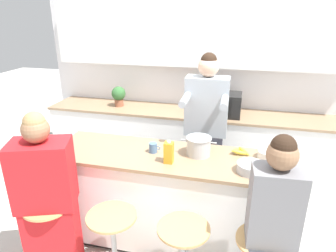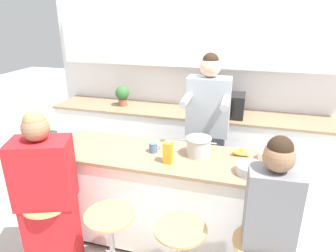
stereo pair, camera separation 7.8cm
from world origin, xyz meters
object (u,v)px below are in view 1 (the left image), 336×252
Objects in this scene: person_cooking at (205,137)px; potted_plant at (119,95)px; person_seated_near at (269,241)px; cooking_pot at (199,146)px; fruit_bowl at (251,168)px; bar_stool_center_left at (114,247)px; bar_stool_leftmost at (52,235)px; kitchen_island at (166,199)px; microwave at (221,104)px; banana_bunch at (240,151)px; person_wrapped_blanket at (48,203)px; coffee_cup_near at (153,148)px; juice_carton at (169,152)px.

person_cooking reaches higher than potted_plant.
person_seated_near is 2.72m from potted_plant.
fruit_bowl is (0.45, -0.20, -0.05)m from cooking_pot.
cooking_pot is at bearing -90.63° from person_cooking.
bar_stool_leftmost is at bearing -179.77° from bar_stool_center_left.
cooking_pot is 1.14× the size of potted_plant.
kitchen_island is at bearing 35.38° from bar_stool_leftmost.
microwave is at bearing 79.68° from person_cooking.
cooking_pot is 1.39× the size of fruit_bowl.
microwave is (-0.49, 1.89, 0.37)m from person_seated_near.
fruit_bowl is (0.72, -0.13, 0.50)m from kitchen_island.
bar_stool_leftmost is (-0.83, -0.59, -0.09)m from kitchen_island.
potted_plant is (-1.64, 1.17, 0.10)m from banana_bunch.
bar_stool_center_left is 2.12m from microwave.
person_wrapped_blanket reaches higher than bar_stool_center_left.
cooking_pot is (0.01, -0.55, 0.15)m from person_cooking.
bar_stool_leftmost is 3.74× the size of banana_bunch.
potted_plant is at bearing 123.67° from coffee_cup_near.
banana_bunch is 2.02m from potted_plant.
juice_carton is (-0.22, -0.20, 0.01)m from cooking_pot.
kitchen_island is 1.48m from microwave.
person_seated_near is at bearing -72.48° from fruit_bowl.
banana_bunch is 0.65m from juice_carton.
person_wrapped_blanket is 7.39× the size of juice_carton.
microwave reaches higher than fruit_bowl.
coffee_cup_near is (0.15, 0.61, 0.60)m from bar_stool_center_left.
person_cooking reaches higher than person_wrapped_blanket.
bar_stool_center_left is 0.47× the size of person_seated_near.
person_wrapped_blanket is at bearing -144.89° from kitchen_island.
person_seated_near is (0.60, -1.21, -0.19)m from person_cooking.
person_seated_near is 1.20m from coffee_cup_near.
juice_carton is at bearing -107.08° from person_cooking.
kitchen_island is 4.40× the size of microwave.
coffee_cup_near is (-0.13, 0.02, 0.51)m from kitchen_island.
bar_stool_leftmost is 6.48× the size of coffee_cup_near.
bar_stool_leftmost is 0.47× the size of person_seated_near.
potted_plant is at bearing 95.16° from bar_stool_leftmost.
kitchen_island is at bearing -10.91° from coffee_cup_near.
cooking_pot is 0.65× the size of microwave.
kitchen_island is 0.89m from fruit_bowl.
bar_stool_center_left is 0.47× the size of person_wrapped_blanket.
microwave is (-0.26, 1.14, 0.08)m from banana_bunch.
cooking_pot is at bearing 42.78° from juice_carton.
kitchen_island is at bearing -53.20° from potted_plant.
banana_bunch is (0.91, 0.77, 0.58)m from bar_stool_center_left.
bar_stool_leftmost is 3.07× the size of fruit_bowl.
microwave reaches higher than coffee_cup_near.
person_wrapped_blanket is 1.00× the size of person_seated_near.
potted_plant reaches higher than juice_carton.
bar_stool_leftmost is at bearing -152.47° from juice_carton.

